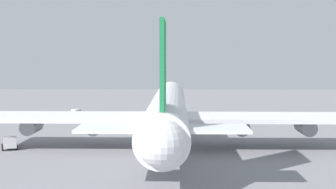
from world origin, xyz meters
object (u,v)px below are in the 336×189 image
cargo_airplane (168,110)px  fuel_truck (10,143)px  safety_cone_nose (185,119)px  baggage_tug (79,114)px

cargo_airplane → fuel_truck: size_ratio=16.62×
safety_cone_nose → cargo_airplane: bearing=173.9°
fuel_truck → safety_cone_nose: (36.28, -30.20, -0.79)m
fuel_truck → baggage_tug: size_ratio=0.89×
baggage_tug → safety_cone_nose: size_ratio=8.29×
fuel_truck → baggage_tug: 39.51m
cargo_airplane → baggage_tug: cargo_airplane is taller
cargo_airplane → baggage_tug: bearing=33.8°
baggage_tug → safety_cone_nose: 26.90m
fuel_truck → baggage_tug: baggage_tug is taller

